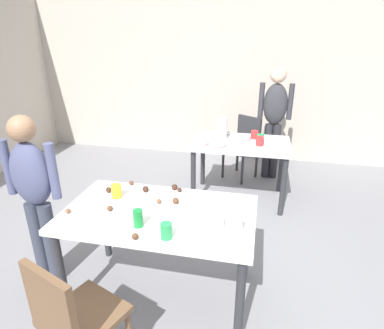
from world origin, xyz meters
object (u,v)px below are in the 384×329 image
object	(u,v)px
person_adult_far	(274,114)
pitcher_far	(222,129)
dining_table_near	(159,222)
chair_far_table	(244,143)
dining_table_far	(240,150)
chair_near_table	(72,316)
person_girl_near	(34,190)
mixing_bowl	(207,222)
soda_can	(138,218)

from	to	relation	value
person_adult_far	pitcher_far	bearing A→B (deg)	-132.74
dining_table_near	chair_far_table	distance (m)	2.52
pitcher_far	dining_table_far	bearing A→B (deg)	-17.54
dining_table_near	pitcher_far	bearing A→B (deg)	83.18
dining_table_near	chair_near_table	xyz separation A→B (m)	(-0.27, -0.78, -0.16)
person_girl_near	mixing_bowl	distance (m)	1.36
dining_table_far	chair_near_table	size ratio (longest dim) A/B	1.32
chair_far_table	mixing_bowl	world-z (taller)	chair_far_table
person_girl_near	dining_table_far	bearing A→B (deg)	51.34
soda_can	dining_table_near	bearing A→B (deg)	70.82
dining_table_far	person_adult_far	distance (m)	0.90
chair_near_table	chair_far_table	world-z (taller)	same
dining_table_near	dining_table_far	world-z (taller)	same
person_girl_near	mixing_bowl	xyz separation A→B (m)	(1.36, -0.08, -0.06)
dining_table_far	mixing_bowl	world-z (taller)	mixing_bowl
dining_table_far	person_girl_near	bearing A→B (deg)	-128.66
chair_near_table	pitcher_far	distance (m)	2.68
person_adult_far	pitcher_far	world-z (taller)	person_adult_far
chair_near_table	mixing_bowl	bearing A→B (deg)	45.02
dining_table_far	chair_far_table	bearing A→B (deg)	89.59
person_adult_far	mixing_bowl	distance (m)	2.69
chair_far_table	person_girl_near	size ratio (longest dim) A/B	0.61
dining_table_far	person_girl_near	distance (m)	2.31
chair_near_table	soda_can	world-z (taller)	soda_can
pitcher_far	dining_table_near	bearing A→B (deg)	-96.82
dining_table_far	person_girl_near	world-z (taller)	person_girl_near
chair_far_table	person_girl_near	bearing A→B (deg)	-119.88
soda_can	chair_near_table	bearing A→B (deg)	-108.78
dining_table_near	person_girl_near	size ratio (longest dim) A/B	0.98
person_girl_near	pitcher_far	world-z (taller)	person_girl_near
person_girl_near	person_adult_far	bearing A→B (deg)	54.51
chair_far_table	person_adult_far	bearing A→B (deg)	6.69
chair_near_table	pitcher_far	xyz separation A→B (m)	(0.48, 2.61, 0.38)
dining_table_far	person_girl_near	xyz separation A→B (m)	(-1.44, -1.80, 0.20)
dining_table_far	chair_near_table	xyz separation A→B (m)	(-0.73, -2.53, -0.15)
soda_can	person_girl_near	bearing A→B (deg)	169.63
dining_table_far	person_adult_far	world-z (taller)	person_adult_far
dining_table_far	person_girl_near	size ratio (longest dim) A/B	0.81
soda_can	pitcher_far	bearing A→B (deg)	81.85
dining_table_far	chair_near_table	distance (m)	2.64
mixing_bowl	soda_can	size ratio (longest dim) A/B	1.80
soda_can	pitcher_far	distance (m)	2.06
dining_table_near	person_girl_near	distance (m)	0.99
chair_far_table	person_girl_near	world-z (taller)	person_girl_near
person_girl_near	pitcher_far	size ratio (longest dim) A/B	5.57
person_girl_near	soda_can	world-z (taller)	person_girl_near
person_girl_near	soda_can	size ratio (longest dim) A/B	11.69
dining_table_near	pitcher_far	world-z (taller)	pitcher_far
dining_table_far	chair_near_table	bearing A→B (deg)	-106.08
dining_table_near	person_adult_far	size ratio (longest dim) A/B	0.89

